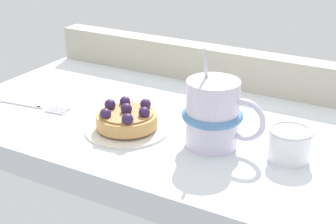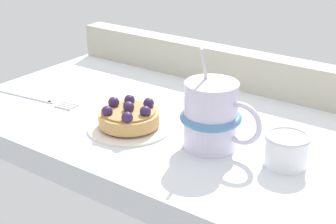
# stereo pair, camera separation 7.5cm
# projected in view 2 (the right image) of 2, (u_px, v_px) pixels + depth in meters

# --- Properties ---
(ground_plane) EXTENTS (0.71, 0.43, 0.04)m
(ground_plane) POSITION_uv_depth(u_px,v_px,m) (169.00, 127.00, 0.86)
(ground_plane) COLOR silver
(window_rail_back) EXTENTS (0.70, 0.04, 0.07)m
(window_rail_back) POSITION_uv_depth(u_px,v_px,m) (226.00, 66.00, 0.98)
(window_rail_back) COLOR #B2AD99
(window_rail_back) RESTS_ON ground_plane
(dessert_plate) EXTENTS (0.13, 0.13, 0.01)m
(dessert_plate) POSITION_uv_depth(u_px,v_px,m) (129.00, 126.00, 0.80)
(dessert_plate) COLOR silver
(dessert_plate) RESTS_ON ground_plane
(raspberry_tart) EXTENTS (0.10, 0.10, 0.04)m
(raspberry_tart) POSITION_uv_depth(u_px,v_px,m) (129.00, 116.00, 0.79)
(raspberry_tart) COLOR tan
(raspberry_tart) RESTS_ON dessert_plate
(coffee_mug) EXTENTS (0.13, 0.09, 0.15)m
(coffee_mug) POSITION_uv_depth(u_px,v_px,m) (212.00, 116.00, 0.72)
(coffee_mug) COLOR silver
(coffee_mug) RESTS_ON ground_plane
(dessert_fork) EXTENTS (0.18, 0.04, 0.01)m
(dessert_fork) POSITION_uv_depth(u_px,v_px,m) (36.00, 98.00, 0.91)
(dessert_fork) COLOR silver
(dessert_fork) RESTS_ON ground_plane
(sugar_bowl) EXTENTS (0.06, 0.06, 0.05)m
(sugar_bowl) POSITION_uv_depth(u_px,v_px,m) (287.00, 149.00, 0.68)
(sugar_bowl) COLOR white
(sugar_bowl) RESTS_ON ground_plane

